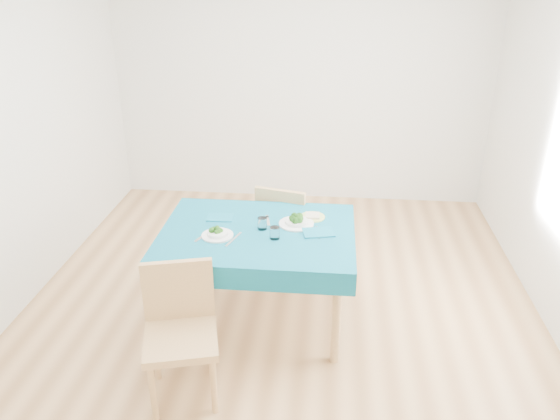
# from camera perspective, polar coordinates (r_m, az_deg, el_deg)

# --- Properties ---
(room_shell) EXTENTS (4.02, 4.52, 2.73)m
(room_shell) POSITION_cam_1_polar(r_m,az_deg,el_deg) (3.74, -0.00, 6.94)
(room_shell) COLOR #A17143
(room_shell) RESTS_ON ground
(table) EXTENTS (1.36, 1.03, 0.76)m
(table) POSITION_cam_1_polar(r_m,az_deg,el_deg) (4.02, -2.27, -7.02)
(table) COLOR #09536B
(table) RESTS_ON ground
(chair_near) EXTENTS (0.54, 0.57, 1.08)m
(chair_near) POSITION_cam_1_polar(r_m,az_deg,el_deg) (3.33, -10.47, -11.59)
(chair_near) COLOR tan
(chair_near) RESTS_ON ground
(chair_far) EXTENTS (0.51, 0.54, 1.04)m
(chair_far) POSITION_cam_1_polar(r_m,az_deg,el_deg) (4.56, 0.80, -0.88)
(chair_far) COLOR tan
(chair_far) RESTS_ON ground
(bowl_near) EXTENTS (0.22, 0.22, 0.07)m
(bowl_near) POSITION_cam_1_polar(r_m,az_deg,el_deg) (3.77, -6.57, -2.28)
(bowl_near) COLOR white
(bowl_near) RESTS_ON table
(bowl_far) EXTENTS (0.25, 0.25, 0.08)m
(bowl_far) POSITION_cam_1_polar(r_m,az_deg,el_deg) (3.90, 1.73, -1.02)
(bowl_far) COLOR white
(bowl_far) RESTS_ON table
(fork_near) EXTENTS (0.08, 0.16, 0.00)m
(fork_near) POSITION_cam_1_polar(r_m,az_deg,el_deg) (3.78, -8.17, -2.80)
(fork_near) COLOR silver
(fork_near) RESTS_ON table
(knife_near) EXTENTS (0.08, 0.22, 0.00)m
(knife_near) POSITION_cam_1_polar(r_m,az_deg,el_deg) (3.72, -4.87, -3.07)
(knife_near) COLOR silver
(knife_near) RESTS_ON table
(fork_far) EXTENTS (0.05, 0.16, 0.00)m
(fork_far) POSITION_cam_1_polar(r_m,az_deg,el_deg) (3.97, -1.27, -1.14)
(fork_far) COLOR silver
(fork_far) RESTS_ON table
(knife_far) EXTENTS (0.04, 0.19, 0.00)m
(knife_far) POSITION_cam_1_polar(r_m,az_deg,el_deg) (3.81, 3.96, -2.37)
(knife_far) COLOR silver
(knife_far) RESTS_ON table
(napkin_near) EXTENTS (0.20, 0.14, 0.01)m
(napkin_near) POSITION_cam_1_polar(r_m,az_deg,el_deg) (4.03, -6.27, -0.79)
(napkin_near) COLOR #0E5E76
(napkin_near) RESTS_ON table
(napkin_far) EXTENTS (0.24, 0.19, 0.01)m
(napkin_far) POSITION_cam_1_polar(r_m,az_deg,el_deg) (3.80, 4.04, -2.36)
(napkin_far) COLOR #0E5E76
(napkin_far) RESTS_ON table
(tumbler_center) EXTENTS (0.07, 0.07, 0.09)m
(tumbler_center) POSITION_cam_1_polar(r_m,az_deg,el_deg) (3.84, -1.87, -1.41)
(tumbler_center) COLOR white
(tumbler_center) RESTS_ON table
(tumbler_side) EXTENTS (0.07, 0.07, 0.09)m
(tumbler_side) POSITION_cam_1_polar(r_m,az_deg,el_deg) (3.71, -0.56, -2.41)
(tumbler_side) COLOR white
(tumbler_side) RESTS_ON table
(side_plate) EXTENTS (0.18, 0.18, 0.01)m
(side_plate) POSITION_cam_1_polar(r_m,az_deg,el_deg) (4.03, 3.41, -0.73)
(side_plate) COLOR #C4DA6A
(side_plate) RESTS_ON table
(bread_slice) EXTENTS (0.11, 0.11, 0.02)m
(bread_slice) POSITION_cam_1_polar(r_m,az_deg,el_deg) (4.02, 3.42, -0.57)
(bread_slice) COLOR beige
(bread_slice) RESTS_ON side_plate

